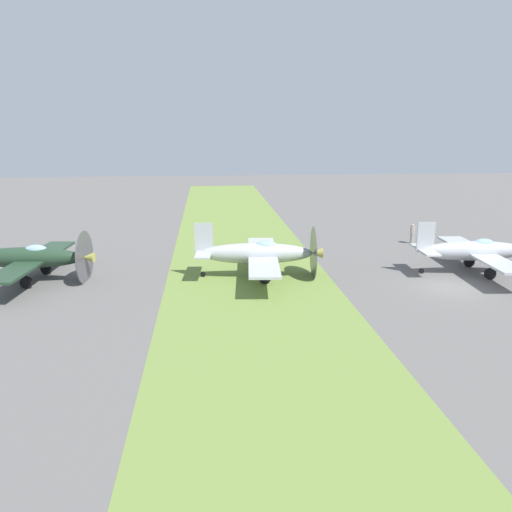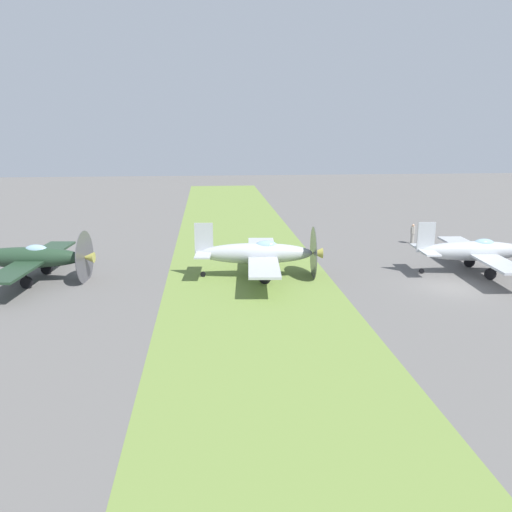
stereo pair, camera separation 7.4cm
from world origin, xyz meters
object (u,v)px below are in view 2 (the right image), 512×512
airplane_wingman (259,253)px  airplane_trail (29,258)px  airplane_lead (476,251)px  ground_crew_chief (413,233)px

airplane_wingman → airplane_trail: size_ratio=1.02×
airplane_lead → airplane_wingman: airplane_wingman is taller
airplane_lead → airplane_trail: size_ratio=0.99×
airplane_trail → ground_crew_chief: size_ratio=6.20×
airplane_trail → airplane_lead: bearing=93.6°
airplane_wingman → airplane_trail: bearing=-87.0°
airplane_trail → ground_crew_chief: 30.71m
airplane_lead → airplane_wingman: size_ratio=0.97×
airplane_wingman → airplane_trail: 15.08m
airplane_wingman → airplane_lead: bearing=92.5°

